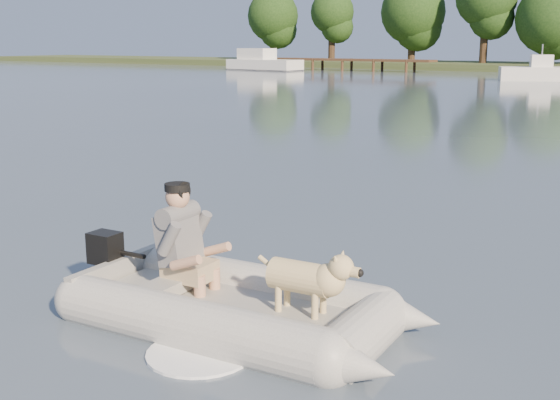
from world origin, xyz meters
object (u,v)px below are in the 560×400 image
Objects in this scene: man at (180,235)px; dog at (301,283)px; cabin_cruiser at (264,59)px; dock at (337,64)px; dinghy at (237,265)px; motorboat at (545,63)px.

man is 1.16× the size of dog.
cabin_cruiser is at bearing 121.20° from dog.
cabin_cruiser is at bearing 120.10° from man.
man is 0.14× the size of cabin_cruiser.
cabin_cruiser is (-5.40, -3.63, 0.45)m from dock.
motorboat is at bearing 96.10° from dinghy.
dock is 58.09m from dinghy.
dog is 44.49m from motorboat.
motorboat is at bearing 96.89° from dog.
man is at bearing -63.17° from dock.
dock reaches higher than dog.
motorboat reaches higher than cabin_cruiser.
motorboat reaches higher than dinghy.
dock is 17.52× the size of man.
cabin_cruiser is 1.27× the size of motorboat.
man is 57.34m from cabin_cruiser.
man reaches higher than dock.
dinghy is 0.69m from man.
dock is 4.18× the size of dinghy.
motorboat is at bearing -21.44° from dock.
man is 0.18× the size of motorboat.
cabin_cruiser reaches higher than dinghy.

